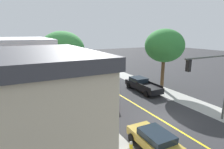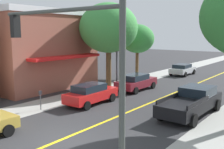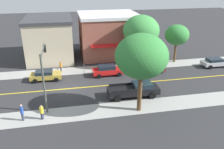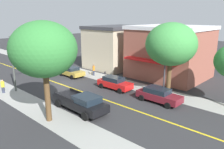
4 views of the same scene
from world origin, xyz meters
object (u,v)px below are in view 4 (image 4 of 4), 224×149
traffic_light_mast (27,53)px  parking_meter (105,75)px  small_dog (92,72)px  red_sedan_left_curb (115,83)px  gold_sedan_left_curb (71,71)px  pedestrian_orange_shirt (94,70)px  fire_hydrant (82,72)px  black_pickup_truck (81,102)px  pedestrian_yellow_shirt (3,86)px  street_tree_left_far (171,44)px  street_tree_right_corner (44,50)px  street_lamp (165,61)px  maroon_sedan_left_curb (159,95)px

traffic_light_mast → parking_meter: bearing=-29.8°
small_dog → red_sedan_left_curb: bearing=-67.5°
traffic_light_mast → gold_sedan_left_curb: size_ratio=1.52×
gold_sedan_left_curb → pedestrian_orange_shirt: 3.35m
fire_hydrant → gold_sedan_left_curb: 1.74m
fire_hydrant → traffic_light_mast: traffic_light_mast is taller
black_pickup_truck → pedestrian_orange_shirt: black_pickup_truck is taller
pedestrian_orange_shirt → fire_hydrant: bearing=-16.1°
traffic_light_mast → pedestrian_yellow_shirt: (3.09, -0.40, -3.58)m
traffic_light_mast → street_tree_left_far: bearing=-55.2°
red_sedan_left_curb → black_pickup_truck: 7.29m
black_pickup_truck → small_dog: black_pickup_truck is taller
street_tree_right_corner → small_dog: bearing=-145.3°
fire_hydrant → street_lamp: bearing=90.5°
street_tree_left_far → street_lamp: street_tree_left_far is taller
fire_hydrant → street_lamp: (-0.12, 14.13, 3.69)m
traffic_light_mast → red_sedan_left_curb: (-6.88, 8.22, -3.60)m
fire_hydrant → traffic_light_mast: bearing=1.1°
street_tree_left_far → red_sedan_left_curb: 8.10m
red_sedan_left_curb → street_tree_right_corner: bearing=-82.2°
pedestrian_orange_shirt → maroon_sedan_left_curb: bearing=122.4°
traffic_light_mast → gold_sedan_left_curb: 7.87m
gold_sedan_left_curb → fire_hydrant: bearing=76.3°
street_tree_left_far → red_sedan_left_curb: size_ratio=1.80×
maroon_sedan_left_curb → street_tree_right_corner: bearing=-114.4°
street_lamp → maroon_sedan_left_curb: bearing=15.6°
street_lamp → pedestrian_orange_shirt: size_ratio=3.92×
street_lamp → small_dog: 13.71m
street_tree_left_far → pedestrian_orange_shirt: size_ratio=4.79×
small_dog → maroon_sedan_left_curb: bearing=-58.4°
street_tree_right_corner → pedestrian_yellow_shirt: size_ratio=5.30×
street_tree_right_corner → maroon_sedan_left_curb: street_tree_right_corner is taller
small_dog → pedestrian_yellow_shirt: bearing=-142.0°
street_lamp → gold_sedan_left_curb: 15.06m
fire_hydrant → traffic_light_mast: size_ratio=0.13×
red_sedan_left_curb → maroon_sedan_left_curb: red_sedan_left_curb is taller
fire_hydrant → gold_sedan_left_curb: bearing=-15.1°
street_lamp → small_dog: bearing=-94.4°
parking_meter → street_lamp: bearing=90.9°
street_tree_left_far → red_sedan_left_curb: bearing=-63.8°
maroon_sedan_left_curb → fire_hydrant: bearing=173.4°
traffic_light_mast → small_dog: (-9.72, 0.82, -4.09)m
pedestrian_orange_shirt → street_lamp: bearing=130.3°
fire_hydrant → maroon_sedan_left_curb: size_ratio=0.18×
street_lamp → pedestrian_yellow_shirt: street_lamp is taller
fire_hydrant → red_sedan_left_curb: bearing=78.5°
fire_hydrant → gold_sedan_left_curb: size_ratio=0.20×
street_tree_left_far → traffic_light_mast: (9.71, -13.98, -1.34)m
traffic_light_mast → red_sedan_left_curb: bearing=-50.1°
fire_hydrant → maroon_sedan_left_curb: (1.75, 14.65, 0.38)m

